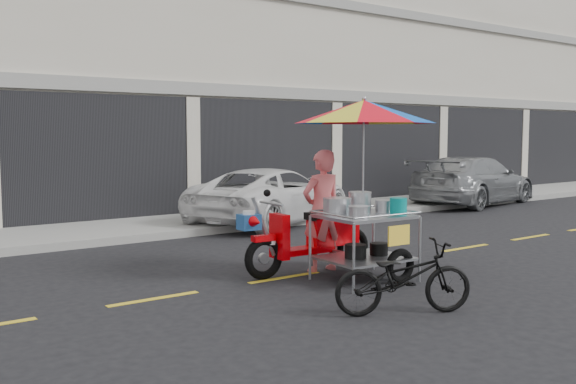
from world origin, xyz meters
TOP-DOWN VIEW (x-y plane):
  - ground at (0.00, 0.00)m, footprint 90.00×90.00m
  - sidewalk at (0.00, 5.50)m, footprint 45.00×3.00m
  - shophouse_block at (2.82, 10.59)m, footprint 36.00×8.11m
  - centerline at (0.00, 0.00)m, footprint 42.00×0.10m
  - white_pickup at (1.07, 4.70)m, footprint 4.99×3.70m
  - silver_pickup at (7.94, 4.41)m, footprint 5.09×2.83m
  - near_bicycle at (-2.01, -2.28)m, footprint 1.67×1.20m
  - food_vendor_rig at (-1.24, -0.45)m, footprint 2.53×2.11m

SIDE VIEW (x-z plane):
  - ground at x=0.00m, z-range 0.00..0.00m
  - centerline at x=0.00m, z-range 0.00..0.01m
  - sidewalk at x=0.00m, z-range 0.00..0.15m
  - near_bicycle at x=-2.01m, z-range 0.00..0.84m
  - white_pickup at x=1.07m, z-range 0.00..1.26m
  - silver_pickup at x=7.94m, z-range 0.00..1.40m
  - food_vendor_rig at x=-1.24m, z-range 0.33..2.89m
  - shophouse_block at x=2.82m, z-range -0.96..9.44m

